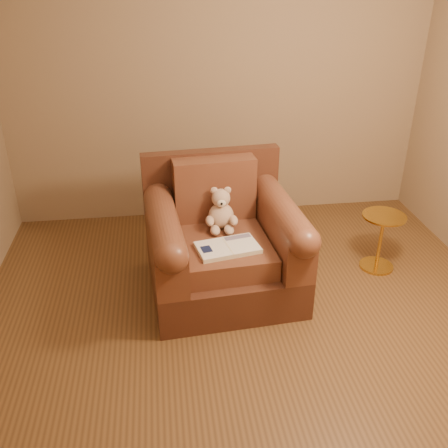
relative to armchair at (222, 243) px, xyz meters
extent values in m
plane|color=brown|center=(0.14, -0.64, -0.39)|extent=(4.00, 4.00, 0.00)
cube|color=#94795B|center=(0.14, 1.36, 0.96)|extent=(4.00, 0.02, 2.70)
cube|color=#4B2719|center=(0.00, -0.05, -0.23)|extent=(1.19, 1.14, 0.31)
cube|color=#4B2719|center=(-0.03, 0.42, 0.27)|extent=(1.12, 0.20, 0.69)
cube|color=brown|center=(0.01, -0.10, 0.01)|extent=(0.70, 0.83, 0.17)
cube|color=brown|center=(-0.02, 0.28, 0.34)|extent=(0.66, 0.23, 0.50)
cube|color=brown|center=(-0.44, -0.14, 0.10)|extent=(0.30, 0.96, 0.36)
cube|color=brown|center=(0.45, -0.07, 0.10)|extent=(0.30, 0.96, 0.36)
cylinder|color=brown|center=(-0.44, -0.14, 0.28)|extent=(0.30, 0.96, 0.22)
cylinder|color=brown|center=(0.45, -0.07, 0.28)|extent=(0.30, 0.96, 0.22)
ellipsoid|color=tan|center=(0.01, 0.11, 0.19)|extent=(0.20, 0.18, 0.21)
sphere|color=tan|center=(0.01, 0.12, 0.33)|extent=(0.14, 0.14, 0.14)
ellipsoid|color=tan|center=(-0.04, 0.13, 0.39)|extent=(0.06, 0.03, 0.06)
ellipsoid|color=tan|center=(0.06, 0.12, 0.39)|extent=(0.06, 0.03, 0.06)
ellipsoid|color=beige|center=(0.01, 0.05, 0.32)|extent=(0.07, 0.05, 0.06)
sphere|color=black|center=(0.00, 0.03, 0.33)|extent=(0.02, 0.02, 0.02)
ellipsoid|color=tan|center=(-0.09, 0.03, 0.19)|extent=(0.07, 0.13, 0.07)
ellipsoid|color=tan|center=(0.09, 0.02, 0.19)|extent=(0.07, 0.13, 0.07)
ellipsoid|color=tan|center=(-0.05, -0.01, 0.12)|extent=(0.08, 0.13, 0.07)
ellipsoid|color=tan|center=(0.05, -0.02, 0.12)|extent=(0.08, 0.13, 0.07)
cube|color=beige|center=(0.01, -0.25, 0.11)|extent=(0.49, 0.35, 0.03)
cube|color=white|center=(-0.10, -0.27, 0.12)|extent=(0.26, 0.30, 0.00)
cube|color=white|center=(0.12, -0.23, 0.12)|extent=(0.26, 0.30, 0.00)
cube|color=beige|center=(0.01, -0.25, 0.12)|extent=(0.06, 0.26, 0.00)
cube|color=#0F1638|center=(-0.15, -0.28, 0.13)|extent=(0.09, 0.11, 0.00)
cube|color=slate|center=(0.10, -0.14, 0.13)|extent=(0.21, 0.09, 0.00)
cylinder|color=gold|center=(1.35, 0.09, -0.38)|extent=(0.28, 0.28, 0.02)
cylinder|color=gold|center=(1.35, 0.09, -0.14)|extent=(0.03, 0.03, 0.46)
cylinder|color=gold|center=(1.35, 0.09, 0.10)|extent=(0.36, 0.36, 0.02)
cylinder|color=gold|center=(1.35, 0.09, 0.09)|extent=(0.03, 0.03, 0.02)
camera|label=1|loc=(-0.43, -3.33, 1.94)|focal=40.00mm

